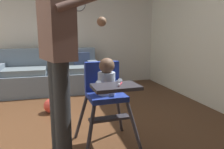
# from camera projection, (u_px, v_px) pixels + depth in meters

# --- Properties ---
(ground) EXTENTS (6.05, 7.02, 0.10)m
(ground) POSITION_uv_depth(u_px,v_px,m) (71.00, 146.00, 2.28)
(ground) COLOR #55341E
(wall_far) EXTENTS (5.25, 0.06, 2.77)m
(wall_far) POSITION_uv_depth(u_px,v_px,m) (59.00, 24.00, 4.60)
(wall_far) COLOR silver
(wall_far) RESTS_ON ground
(couch) EXTENTS (2.01, 0.86, 0.86)m
(couch) POSITION_uv_depth(u_px,v_px,m) (49.00, 75.00, 4.24)
(couch) COLOR slate
(couch) RESTS_ON ground
(high_chair) EXTENTS (0.64, 0.75, 0.93)m
(high_chair) POSITION_uv_depth(u_px,v_px,m) (106.00, 87.00, 2.07)
(high_chair) COLOR #343239
(high_chair) RESTS_ON ground
(adult_standing) EXTENTS (0.61, 0.49, 1.74)m
(adult_standing) POSITION_uv_depth(u_px,v_px,m) (58.00, 54.00, 1.75)
(adult_standing) COLOR #2B2E32
(adult_standing) RESTS_ON ground
(toy_ball) EXTENTS (0.21, 0.21, 0.21)m
(toy_ball) POSITION_uv_depth(u_px,v_px,m) (51.00, 106.00, 3.09)
(toy_ball) COLOR #D13D33
(toy_ball) RESTS_ON ground
(wall_clock) EXTENTS (0.30, 0.04, 0.30)m
(wall_clock) POSITION_uv_depth(u_px,v_px,m) (79.00, 4.00, 4.60)
(wall_clock) COLOR white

